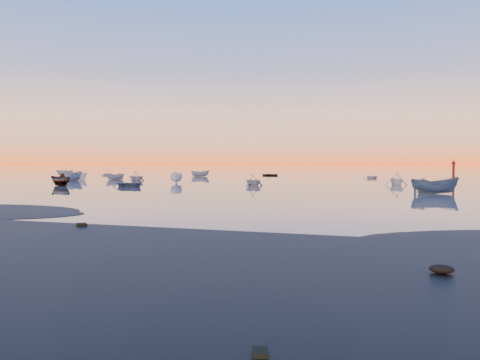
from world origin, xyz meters
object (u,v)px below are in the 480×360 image
at_px(boat_near_center, 435,194).
at_px(boat_near_left, 130,187).
at_px(channel_marker, 453,174).
at_px(boat_near_right, 397,185).

bearing_deg(boat_near_center, boat_near_left, 71.74).
relative_size(boat_near_left, channel_marker, 1.28).
bearing_deg(channel_marker, boat_near_right, -138.36).
relative_size(boat_near_left, boat_near_right, 1.17).
xyz_separation_m(boat_near_center, boat_near_right, (-3.19, 17.20, 0.00)).
xyz_separation_m(boat_near_center, channel_marker, (4.20, 23.76, 1.31)).
bearing_deg(boat_near_right, boat_near_left, 7.44).
relative_size(boat_near_center, boat_near_right, 1.20).
bearing_deg(boat_near_left, boat_near_right, -34.92).
distance_m(boat_near_left, boat_near_right, 33.29).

